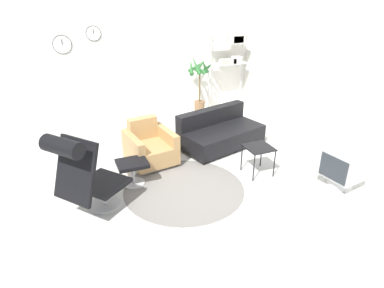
% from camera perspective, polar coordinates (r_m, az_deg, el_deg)
% --- Properties ---
extents(ground_plane, '(12.00, 12.00, 0.00)m').
position_cam_1_polar(ground_plane, '(5.66, -3.35, -5.86)').
color(ground_plane, silver).
extents(wall_back, '(12.00, 0.09, 2.80)m').
position_cam_1_polar(wall_back, '(7.99, -11.24, 13.84)').
color(wall_back, silver).
rests_on(wall_back, ground_plane).
extents(wall_right, '(0.06, 12.00, 2.80)m').
position_cam_1_polar(wall_right, '(6.72, 22.80, 10.26)').
color(wall_right, silver).
rests_on(wall_right, ground_plane).
extents(round_rug, '(1.88, 1.88, 0.01)m').
position_cam_1_polar(round_rug, '(5.39, -1.34, -7.47)').
color(round_rug, slate).
rests_on(round_rug, ground_plane).
extents(lounge_chair, '(1.11, 1.05, 1.28)m').
position_cam_1_polar(lounge_chair, '(4.62, -17.86, -4.08)').
color(lounge_chair, '#BCBCC1').
rests_on(lounge_chair, ground_plane).
extents(ottoman, '(0.47, 0.40, 0.40)m').
position_cam_1_polar(ottoman, '(5.46, -9.89, -3.88)').
color(ottoman, '#BCBCC1').
rests_on(ottoman, ground_plane).
extents(armchair_red, '(0.86, 0.91, 0.76)m').
position_cam_1_polar(armchair_red, '(6.09, -7.07, -0.64)').
color(armchair_red, silver).
rests_on(armchair_red, ground_plane).
extents(couch_low, '(1.76, 1.22, 0.70)m').
position_cam_1_polar(couch_low, '(6.70, 4.64, 1.75)').
color(couch_low, black).
rests_on(couch_low, ground_plane).
extents(side_table, '(0.43, 0.43, 0.49)m').
position_cam_1_polar(side_table, '(5.71, 11.06, -0.98)').
color(side_table, black).
rests_on(side_table, ground_plane).
extents(crt_television, '(0.59, 0.60, 0.61)m').
position_cam_1_polar(crt_television, '(5.78, 23.91, -3.59)').
color(crt_television, '#B7B7B7').
rests_on(crt_television, ground_plane).
extents(potted_plant, '(0.60, 0.56, 1.41)m').
position_cam_1_polar(potted_plant, '(8.29, 1.26, 10.00)').
color(potted_plant, brown).
rests_on(potted_plant, ground_plane).
extents(shelf_unit, '(0.98, 0.28, 2.04)m').
position_cam_1_polar(shelf_unit, '(8.60, 6.77, 15.26)').
color(shelf_unit, '#BCBCC1').
rests_on(shelf_unit, ground_plane).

